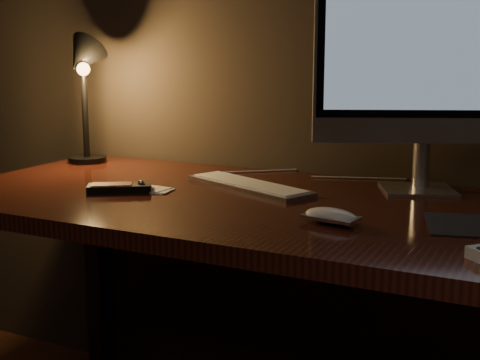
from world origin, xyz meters
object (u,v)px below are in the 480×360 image
at_px(monitor, 424,58).
at_px(desk_lamp, 83,76).
at_px(keyboard, 249,185).
at_px(media_remote, 119,188).
at_px(desk, 267,243).
at_px(mouse, 331,218).

xyz_separation_m(monitor, desk_lamp, (-1.01, -0.05, -0.06)).
relative_size(monitor, keyboard, 1.46).
relative_size(monitor, media_remote, 3.42).
bearing_deg(keyboard, media_remote, -121.61).
xyz_separation_m(desk, keyboard, (-0.07, 0.04, 0.14)).
bearing_deg(media_remote, mouse, -37.54).
distance_m(monitor, mouse, 0.52).
bearing_deg(monitor, desk_lamp, 159.26).
distance_m(keyboard, mouse, 0.39).
bearing_deg(mouse, desk_lamp, 168.66).
bearing_deg(mouse, desk, 147.85).
xyz_separation_m(monitor, keyboard, (-0.40, -0.15, -0.33)).
height_order(keyboard, mouse, mouse).
relative_size(desk, mouse, 13.85).
height_order(mouse, desk_lamp, desk_lamp).
height_order(monitor, keyboard, monitor).
bearing_deg(media_remote, keyboard, 3.44).
height_order(media_remote, desk_lamp, desk_lamp).
distance_m(keyboard, media_remote, 0.33).
bearing_deg(desk_lamp, mouse, -39.16).
relative_size(monitor, mouse, 4.87).
bearing_deg(monitor, mouse, -127.10).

